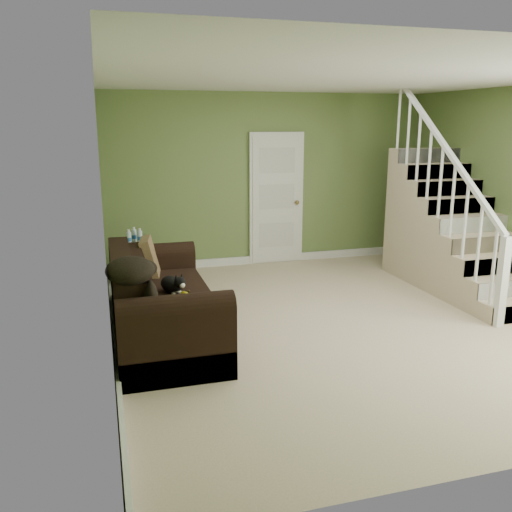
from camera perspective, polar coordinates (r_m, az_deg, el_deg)
floor at (r=6.17m, az=9.08°, el=-6.74°), size 5.00×5.50×0.01m
ceiling at (r=5.80m, az=10.10°, el=18.06°), size 5.00×5.50×0.01m
wall_back at (r=8.39m, az=1.43°, el=8.01°), size 5.00×0.04×2.60m
wall_left at (r=5.29m, az=-15.79°, el=4.04°), size 0.04×5.50×2.60m
baseboard_back at (r=8.58m, az=1.44°, el=-0.27°), size 5.00×0.04×0.12m
baseboard_left at (r=5.62m, az=-14.65°, el=-8.49°), size 0.04×5.50×0.12m
door at (r=8.42m, az=2.17°, el=6.01°), size 0.86×0.12×2.02m
staircase at (r=7.80m, az=19.63°, el=1.85°), size 1.00×2.51×2.82m
sofa at (r=5.61m, az=-10.24°, el=-5.20°), size 0.98×2.28×0.90m
side_table at (r=7.39m, az=-12.50°, el=-1.03°), size 0.50×0.50×0.81m
cat at (r=5.50m, az=-8.84°, el=-3.00°), size 0.31×0.46×0.23m
banana at (r=5.35m, az=-7.38°, el=-4.09°), size 0.12×0.22×0.06m
throw_pillow at (r=6.22m, az=-11.10°, el=-0.09°), size 0.27×0.46×0.44m
throw_blanket at (r=4.73m, az=-13.12°, el=-1.48°), size 0.50×0.61×0.22m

